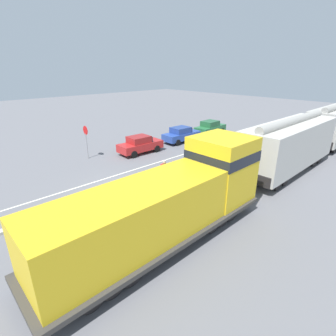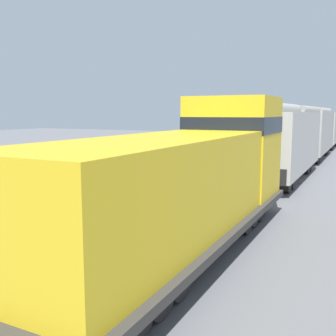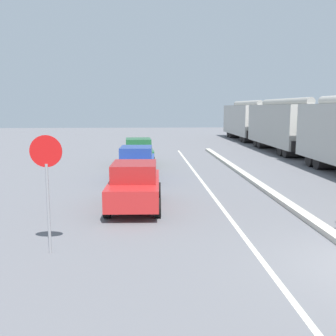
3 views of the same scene
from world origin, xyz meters
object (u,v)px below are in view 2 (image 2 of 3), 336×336
(hopper_car_lead, at_px, (281,142))
(cyclist, at_px, (125,182))
(parked_car_red, at_px, (56,164))
(locomotive, at_px, (193,181))
(hopper_car_trailing, at_px, (324,128))
(parked_car_green, at_px, (148,149))
(parked_car_blue, at_px, (112,154))
(hopper_car_middle, at_px, (309,132))

(hopper_car_lead, relative_size, cyclist, 6.18)
(hopper_car_lead, distance_m, parked_car_red, 12.56)
(locomotive, xyz_separation_m, hopper_car_lead, (0.00, 12.16, 0.28))
(hopper_car_trailing, bearing_deg, parked_car_green, -122.22)
(locomotive, height_order, parked_car_green, locomotive)
(parked_car_blue, relative_size, cyclist, 2.48)
(hopper_car_lead, bearing_deg, parked_car_blue, 178.87)
(hopper_car_trailing, xyz_separation_m, cyclist, (-4.65, -31.66, -1.26))
(hopper_car_middle, distance_m, cyclist, 20.63)
(locomotive, xyz_separation_m, hopper_car_middle, (0.00, 23.76, 0.28))
(hopper_car_middle, xyz_separation_m, parked_car_blue, (-11.36, -11.38, -1.26))
(hopper_car_trailing, bearing_deg, cyclist, -98.36)
(parked_car_blue, bearing_deg, hopper_car_lead, -1.13)
(hopper_car_lead, relative_size, parked_car_blue, 2.49)
(locomotive, relative_size, parked_car_green, 2.72)
(locomotive, distance_m, parked_car_green, 20.75)
(locomotive, height_order, hopper_car_trailing, locomotive)
(hopper_car_lead, distance_m, hopper_car_trailing, 23.20)
(parked_car_green, xyz_separation_m, cyclist, (6.70, -13.64, 0.00))
(locomotive, distance_m, hopper_car_middle, 23.76)
(locomotive, xyz_separation_m, parked_car_red, (-11.30, 6.81, -0.98))
(hopper_car_middle, relative_size, parked_car_blue, 2.49)
(parked_car_red, bearing_deg, locomotive, -31.08)
(hopper_car_middle, xyz_separation_m, parked_car_green, (-11.35, -6.42, -1.26))
(parked_car_blue, relative_size, parked_car_green, 1.00)
(parked_car_blue, distance_m, parked_car_green, 4.96)
(hopper_car_lead, bearing_deg, locomotive, -90.00)
(hopper_car_lead, distance_m, parked_car_green, 12.54)
(locomotive, distance_m, cyclist, 6.02)
(parked_car_blue, xyz_separation_m, cyclist, (6.70, -8.68, 0.00))
(hopper_car_middle, bearing_deg, locomotive, -90.00)
(parked_car_blue, bearing_deg, parked_car_green, 89.94)
(hopper_car_lead, xyz_separation_m, parked_car_green, (-11.35, 5.18, -1.26))
(hopper_car_middle, bearing_deg, parked_car_red, -123.70)
(cyclist, bearing_deg, locomotive, -38.47)
(parked_car_green, bearing_deg, parked_car_red, -89.71)
(hopper_car_lead, bearing_deg, hopper_car_middle, 90.00)
(locomotive, xyz_separation_m, cyclist, (-4.65, 3.70, -0.98))
(hopper_car_middle, xyz_separation_m, cyclist, (-4.65, -20.06, -1.26))
(parked_car_green, height_order, cyclist, cyclist)
(hopper_car_trailing, bearing_deg, parked_car_red, -111.60)
(hopper_car_trailing, height_order, parked_car_red, hopper_car_trailing)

